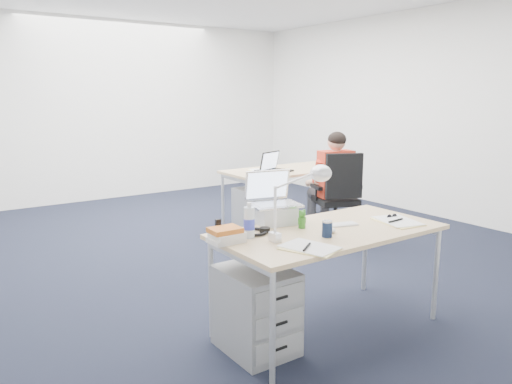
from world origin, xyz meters
TOP-DOWN VIEW (x-y plane):
  - floor at (0.00, 0.00)m, footprint 7.00×7.00m
  - room at (0.00, 0.00)m, footprint 6.02×7.02m
  - desk_near at (-0.53, -1.89)m, footprint 1.60×0.80m
  - desk_far at (1.00, 0.50)m, footprint 1.60×0.80m
  - office_chair at (1.06, -0.31)m, footprint 0.84×0.84m
  - seated_person at (1.10, -0.14)m, footprint 0.49×0.73m
  - drawer_pedestal_near at (-1.13, -1.85)m, footprint 0.40×0.50m
  - drawer_pedestal_far at (0.45, 0.40)m, footprint 0.40×0.50m
  - silver_laptop at (-0.74, -1.54)m, footprint 0.40×0.34m
  - wireless_keyboard at (-0.39, -1.85)m, footprint 0.26×0.16m
  - computer_mouse at (-0.58, -1.94)m, footprint 0.07×0.11m
  - headphones at (-1.02, -1.68)m, footprint 0.26×0.22m
  - can_koozie at (-0.67, -2.02)m, footprint 0.08×0.08m
  - water_bottle at (-1.10, -1.74)m, footprint 0.09×0.09m
  - bear_figurine at (-0.66, -1.75)m, footprint 0.08×0.06m
  - book_stack at (-1.28, -1.74)m, footprint 0.23×0.18m
  - cordless_phone at (-1.28, -1.64)m, footprint 0.04×0.02m
  - papers_left at (-0.94, -2.15)m, footprint 0.32×0.39m
  - papers_right at (0.01, -2.03)m, footprint 0.31×0.38m
  - sunglasses at (0.08, -1.92)m, footprint 0.10×0.05m
  - desk_lamp at (-0.87, -1.90)m, footprint 0.45×0.29m
  - dark_laptop at (0.76, 0.39)m, footprint 0.45×0.44m
  - far_cup at (1.59, 0.54)m, footprint 0.10×0.10m
  - far_papers at (0.62, 0.56)m, footprint 0.30×0.36m

SIDE VIEW (x-z plane):
  - floor at x=0.00m, z-range 0.00..0.00m
  - drawer_pedestal_near at x=-1.13m, z-range 0.00..0.55m
  - drawer_pedestal_far at x=0.45m, z-range 0.00..0.55m
  - office_chair at x=1.06m, z-range -0.22..0.80m
  - seated_person at x=1.10m, z-range 0.00..1.23m
  - desk_near at x=-0.53m, z-range 0.32..1.05m
  - desk_far at x=1.00m, z-range 0.32..1.05m
  - far_papers at x=0.62m, z-range 0.73..0.74m
  - papers_left at x=-0.94m, z-range 0.73..0.74m
  - papers_right at x=0.01m, z-range 0.73..0.74m
  - wireless_keyboard at x=-0.39m, z-range 0.73..0.74m
  - sunglasses at x=0.08m, z-range 0.73..0.75m
  - computer_mouse at x=-0.58m, z-range 0.73..0.77m
  - headphones at x=-1.02m, z-range 0.73..0.77m
  - book_stack at x=-1.28m, z-range 0.73..0.82m
  - can_koozie at x=-0.67m, z-range 0.73..0.84m
  - far_cup at x=1.59m, z-range 0.73..0.84m
  - cordless_phone at x=-1.28m, z-range 0.73..0.86m
  - bear_figurine at x=-0.66m, z-range 0.73..0.86m
  - water_bottle at x=-1.10m, z-range 0.73..0.96m
  - dark_laptop at x=0.76m, z-range 0.73..0.99m
  - silver_laptop at x=-0.74m, z-range 0.73..1.10m
  - desk_lamp at x=-0.87m, z-range 0.73..1.21m
  - room at x=0.00m, z-range 0.31..3.12m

